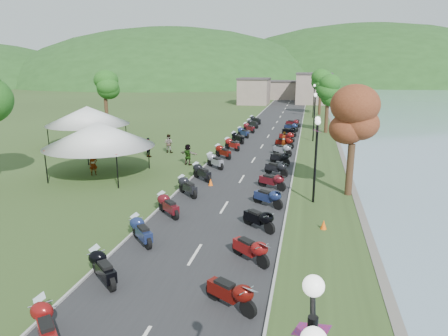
# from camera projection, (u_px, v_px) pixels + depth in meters

# --- Properties ---
(road) EXTENTS (7.00, 120.00, 0.02)m
(road) POSITION_uv_depth(u_px,v_px,m) (268.00, 136.00, 45.62)
(road) COLOR #28282A
(road) RESTS_ON ground
(hills_backdrop) EXTENTS (360.00, 120.00, 76.00)m
(hills_backdrop) POSITION_uv_depth(u_px,v_px,m) (302.00, 81.00, 197.01)
(hills_backdrop) COLOR #285621
(hills_backdrop) RESTS_ON ground
(far_building) EXTENTS (18.00, 16.00, 5.00)m
(far_building) POSITION_uv_depth(u_px,v_px,m) (281.00, 90.00, 87.98)
(far_building) COLOR gray
(far_building) RESTS_ON ground
(moto_row_left) EXTENTS (2.60, 55.04, 1.10)m
(moto_row_left) POSITION_uv_depth(u_px,v_px,m) (209.00, 167.00, 29.86)
(moto_row_left) COLOR #331411
(moto_row_left) RESTS_ON ground
(moto_row_right) EXTENTS (2.60, 46.72, 1.10)m
(moto_row_right) POSITION_uv_depth(u_px,v_px,m) (278.00, 163.00, 31.06)
(moto_row_right) COLOR #331411
(moto_row_right) RESTS_ON ground
(vendor_tent_main) EXTENTS (5.30, 5.30, 4.00)m
(vendor_tent_main) POSITION_uv_depth(u_px,v_px,m) (100.00, 149.00, 29.07)
(vendor_tent_main) COLOR silver
(vendor_tent_main) RESTS_ON ground
(vendor_tent_side) EXTENTS (5.40, 5.40, 4.00)m
(vendor_tent_side) POSITION_uv_depth(u_px,v_px,m) (88.00, 126.00, 39.72)
(vendor_tent_side) COLOR silver
(vendor_tent_side) RESTS_ON ground
(tree_lakeside) EXTENTS (2.66, 2.66, 7.39)m
(tree_lakeside) POSITION_uv_depth(u_px,v_px,m) (353.00, 137.00, 24.26)
(tree_lakeside) COLOR #276A1E
(tree_lakeside) RESTS_ON ground
(pedestrian_a) EXTENTS (0.73, 0.72, 1.63)m
(pedestrian_a) POSITION_uv_depth(u_px,v_px,m) (94.00, 175.00, 29.71)
(pedestrian_a) COLOR slate
(pedestrian_a) RESTS_ON ground
(pedestrian_b) EXTENTS (0.88, 0.54, 1.73)m
(pedestrian_b) POSITION_uv_depth(u_px,v_px,m) (169.00, 153.00, 37.24)
(pedestrian_b) COLOR slate
(pedestrian_b) RESTS_ON ground
(pedestrian_c) EXTENTS (1.16, 1.28, 1.90)m
(pedestrian_c) POSITION_uv_depth(u_px,v_px,m) (103.00, 155.00, 36.24)
(pedestrian_c) COLOR slate
(pedestrian_c) RESTS_ON ground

